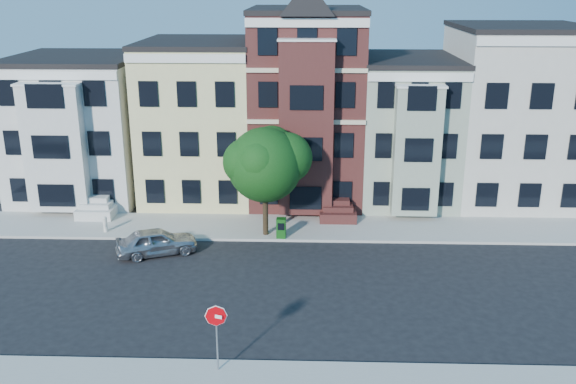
{
  "coord_description": "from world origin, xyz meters",
  "views": [
    {
      "loc": [
        0.15,
        -27.1,
        13.89
      ],
      "look_at": [
        -0.82,
        2.21,
        4.2
      ],
      "focal_mm": 40.0,
      "sensor_mm": 36.0,
      "label": 1
    }
  ],
  "objects_px": {
    "street_tree": "(265,170)",
    "fire_hydrant": "(105,226)",
    "newspaper_box": "(281,228)",
    "parked_car": "(157,242)",
    "stop_sign": "(217,334)"
  },
  "relations": [
    {
      "from": "parked_car",
      "to": "newspaper_box",
      "type": "xyz_separation_m",
      "value": [
        6.53,
        2.19,
        0.0
      ]
    },
    {
      "from": "street_tree",
      "to": "parked_car",
      "type": "relative_size",
      "value": 1.81
    },
    {
      "from": "newspaper_box",
      "to": "stop_sign",
      "type": "relative_size",
      "value": 0.38
    },
    {
      "from": "fire_hydrant",
      "to": "parked_car",
      "type": "bearing_deg",
      "value": -37.36
    },
    {
      "from": "street_tree",
      "to": "stop_sign",
      "type": "bearing_deg",
      "value": -93.77
    },
    {
      "from": "parked_car",
      "to": "stop_sign",
      "type": "bearing_deg",
      "value": -177.3
    },
    {
      "from": "newspaper_box",
      "to": "fire_hydrant",
      "type": "distance_m",
      "value": 10.16
    },
    {
      "from": "fire_hydrant",
      "to": "newspaper_box",
      "type": "bearing_deg",
      "value": -3.19
    },
    {
      "from": "street_tree",
      "to": "fire_hydrant",
      "type": "height_order",
      "value": "street_tree"
    },
    {
      "from": "street_tree",
      "to": "fire_hydrant",
      "type": "distance_m",
      "value": 9.86
    },
    {
      "from": "street_tree",
      "to": "fire_hydrant",
      "type": "xyz_separation_m",
      "value": [
        -9.24,
        0.1,
        -3.45
      ]
    },
    {
      "from": "street_tree",
      "to": "newspaper_box",
      "type": "xyz_separation_m",
      "value": [
        0.91,
        -0.46,
        -3.25
      ]
    },
    {
      "from": "street_tree",
      "to": "fire_hydrant",
      "type": "bearing_deg",
      "value": 179.38
    },
    {
      "from": "street_tree",
      "to": "stop_sign",
      "type": "relative_size",
      "value": 2.54
    },
    {
      "from": "newspaper_box",
      "to": "stop_sign",
      "type": "distance_m",
      "value": 13.12
    }
  ]
}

